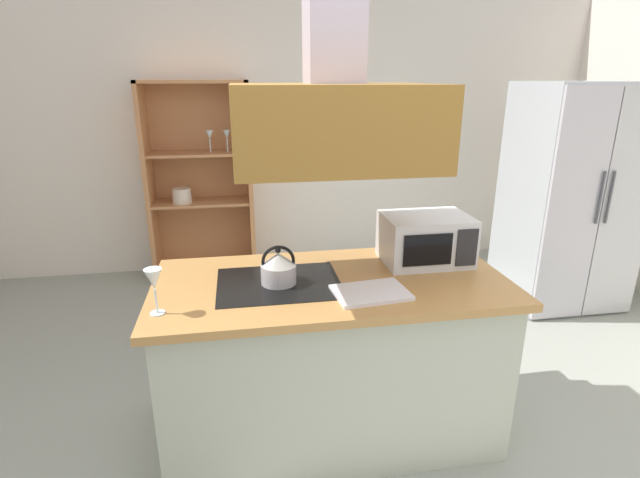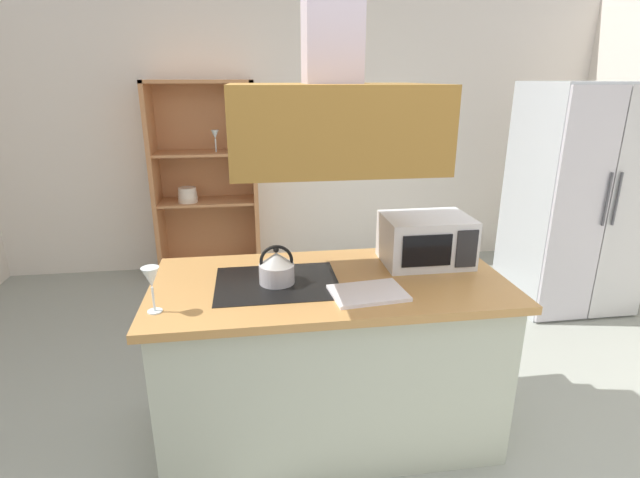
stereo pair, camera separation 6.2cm
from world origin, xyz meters
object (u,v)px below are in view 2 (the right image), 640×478
at_px(refrigerator, 576,199).
at_px(dish_cabinet, 207,192).
at_px(kettle, 277,267).
at_px(microwave, 426,240).
at_px(wine_glass_on_counter, 151,279).
at_px(cutting_board, 368,293).

height_order(refrigerator, dish_cabinet, dish_cabinet).
height_order(dish_cabinet, kettle, dish_cabinet).
distance_m(kettle, microwave, 0.83).
xyz_separation_m(kettle, wine_glass_on_counter, (-0.54, -0.23, 0.07)).
bearing_deg(microwave, cutting_board, -137.84).
bearing_deg(cutting_board, wine_glass_on_counter, -177.84).
bearing_deg(wine_glass_on_counter, microwave, 16.48).
bearing_deg(wine_glass_on_counter, kettle, 23.28).
bearing_deg(dish_cabinet, kettle, -77.79).
distance_m(dish_cabinet, microwave, 2.65).
height_order(refrigerator, wine_glass_on_counter, refrigerator).
distance_m(refrigerator, kettle, 2.85).
distance_m(microwave, wine_glass_on_counter, 1.41).
xyz_separation_m(dish_cabinet, microwave, (1.34, -2.27, 0.21)).
xyz_separation_m(dish_cabinet, kettle, (0.53, -2.44, 0.16)).
relative_size(refrigerator, microwave, 3.99).
height_order(dish_cabinet, wine_glass_on_counter, dish_cabinet).
distance_m(dish_cabinet, wine_glass_on_counter, 2.68).
xyz_separation_m(kettle, microwave, (0.82, 0.17, 0.05)).
relative_size(refrigerator, wine_glass_on_counter, 8.90).
height_order(refrigerator, microwave, refrigerator).
xyz_separation_m(dish_cabinet, cutting_board, (0.94, -2.64, 0.09)).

